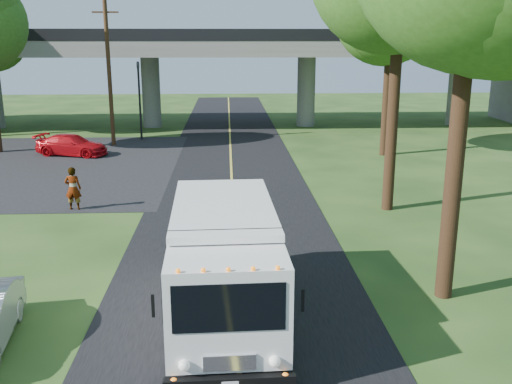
{
  "coord_description": "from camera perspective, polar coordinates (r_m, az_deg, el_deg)",
  "views": [
    {
      "loc": [
        -0.17,
        -12.66,
        6.59
      ],
      "look_at": [
        0.77,
        5.93,
        1.6
      ],
      "focal_mm": 40.0,
      "sensor_mm": 36.0,
      "label": 1
    }
  ],
  "objects": [
    {
      "name": "ground",
      "position": [
        14.27,
        -1.92,
        -12.5
      ],
      "size": [
        120.0,
        120.0,
        0.0
      ],
      "primitive_type": "plane",
      "color": "#203D16",
      "rests_on": "ground"
    },
    {
      "name": "lane_line",
      "position": [
        23.59,
        -2.36,
        -1.15
      ],
      "size": [
        0.12,
        90.0,
        0.01
      ],
      "primitive_type": "cube",
      "color": "gold",
      "rests_on": "road"
    },
    {
      "name": "parking_lot",
      "position": [
        33.17,
        -21.9,
        2.46
      ],
      "size": [
        16.0,
        18.0,
        0.01
      ],
      "primitive_type": "cube",
      "color": "black",
      "rests_on": "ground"
    },
    {
      "name": "tree_right_far",
      "position": [
        33.86,
        13.84,
        17.49
      ],
      "size": [
        5.77,
        5.67,
        10.99
      ],
      "color": "#382314",
      "rests_on": "ground"
    },
    {
      "name": "step_van",
      "position": [
        13.56,
        -3.18,
        -7.02
      ],
      "size": [
        2.63,
        6.68,
        2.77
      ],
      "rotation": [
        0.0,
        0.0,
        0.03
      ],
      "color": "white",
      "rests_on": "ground"
    },
    {
      "name": "road",
      "position": [
        23.59,
        -2.36,
        -1.2
      ],
      "size": [
        7.0,
        90.0,
        0.02
      ],
      "primitive_type": "cube",
      "color": "black",
      "rests_on": "ground"
    },
    {
      "name": "overpass",
      "position": [
        44.71,
        -2.73,
        12.38
      ],
      "size": [
        54.0,
        10.0,
        7.3
      ],
      "color": "slate",
      "rests_on": "ground"
    },
    {
      "name": "red_sedan",
      "position": [
        35.18,
        -17.93,
        4.49
      ],
      "size": [
        4.52,
        2.77,
        1.22
      ],
      "primitive_type": "imported",
      "rotation": [
        0.0,
        0.0,
        1.3
      ],
      "color": "#B20A11",
      "rests_on": "ground"
    },
    {
      "name": "utility_pole",
      "position": [
        37.44,
        -14.47,
        11.49
      ],
      "size": [
        1.6,
        0.26,
        9.0
      ],
      "color": "#472D19",
      "rests_on": "ground"
    },
    {
      "name": "traffic_signal",
      "position": [
        39.24,
        -11.59,
        9.75
      ],
      "size": [
        0.18,
        0.22,
        5.2
      ],
      "color": "black",
      "rests_on": "ground"
    },
    {
      "name": "pedestrian",
      "position": [
        23.73,
        -17.83,
        0.33
      ],
      "size": [
        0.64,
        0.43,
        1.75
      ],
      "primitive_type": "imported",
      "rotation": [
        0.0,
        0.0,
        3.13
      ],
      "color": "gray",
      "rests_on": "ground"
    }
  ]
}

